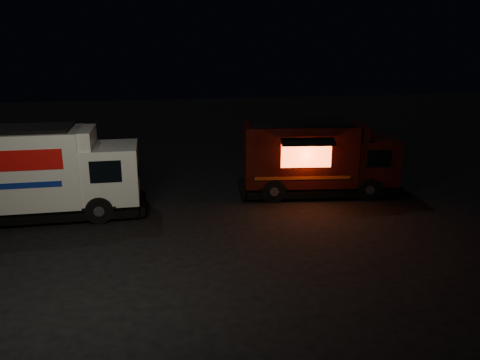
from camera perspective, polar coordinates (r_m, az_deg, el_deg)
ground at (r=14.17m, az=-6.11°, el=-7.03°), size 80.00×80.00×0.00m
white_truck at (r=16.77m, az=-23.23°, el=0.85°), size 6.73×2.33×3.04m
red_truck at (r=18.23m, az=9.55°, el=2.69°), size 6.34×3.05×2.83m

